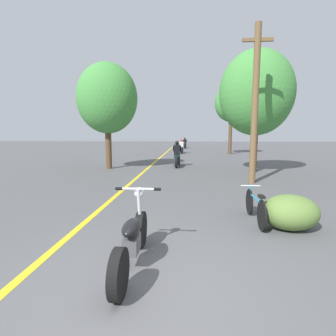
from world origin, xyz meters
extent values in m
plane|color=#515154|center=(0.00, 0.00, 0.00)|extent=(120.00, 120.00, 0.00)
cube|color=yellow|center=(-1.70, 12.57, 0.00)|extent=(0.14, 48.00, 0.01)
cylinder|color=brown|center=(2.94, 7.24, 2.91)|extent=(0.24, 0.24, 5.82)
cube|color=brown|center=(2.94, 7.24, 5.22)|extent=(1.10, 0.10, 0.12)
cylinder|color=#513A23|center=(3.71, 10.26, 1.35)|extent=(0.32, 0.32, 2.70)
ellipsoid|color=#42893D|center=(3.71, 10.26, 3.82)|extent=(3.52, 3.17, 4.05)
cylinder|color=#513A23|center=(4.36, 21.83, 1.85)|extent=(0.32, 0.32, 3.70)
ellipsoid|color=#42893D|center=(4.36, 21.83, 4.64)|extent=(2.95, 2.66, 3.40)
cylinder|color=#513A23|center=(-3.78, 10.93, 1.36)|extent=(0.32, 0.32, 2.71)
ellipsoid|color=#42893D|center=(-3.78, 10.93, 3.72)|extent=(3.19, 2.87, 3.67)
ellipsoid|color=#5B7A38|center=(2.50, 2.28, 0.35)|extent=(1.10, 0.88, 0.70)
cylinder|color=black|center=(-0.29, 1.28, 0.30)|extent=(0.12, 0.60, 0.60)
cylinder|color=black|center=(-0.29, -0.13, 0.30)|extent=(0.12, 0.60, 0.60)
ellipsoid|color=black|center=(-0.29, 0.57, 0.59)|extent=(0.24, 0.60, 0.19)
cube|color=#4C4C51|center=(-0.29, 0.57, 0.35)|extent=(0.20, 0.36, 0.24)
cylinder|color=silver|center=(-0.29, 1.19, 0.66)|extent=(0.06, 0.23, 0.74)
cylinder|color=silver|center=(-0.29, 1.10, 1.02)|extent=(0.61, 0.04, 0.04)
cylinder|color=black|center=(-0.60, 1.10, 1.02)|extent=(0.11, 0.05, 0.05)
cylinder|color=black|center=(0.01, 1.10, 1.02)|extent=(0.11, 0.05, 0.05)
sphere|color=silver|center=(-0.29, 1.19, 0.94)|extent=(0.17, 0.17, 0.17)
cylinder|color=black|center=(-0.14, 12.76, 0.34)|extent=(0.12, 0.68, 0.68)
cylinder|color=black|center=(-0.14, 11.37, 0.34)|extent=(0.12, 0.68, 0.68)
cube|color=#0C4723|center=(-0.14, 12.06, 0.52)|extent=(0.20, 0.89, 0.28)
cylinder|color=silver|center=(-0.14, 12.66, 1.03)|extent=(0.50, 0.03, 0.03)
cylinder|color=#282D3D|center=(-0.27, 12.01, 0.33)|extent=(0.11, 0.11, 0.66)
cylinder|color=#282D3D|center=(-0.01, 12.01, 0.33)|extent=(0.11, 0.11, 0.66)
cube|color=black|center=(-0.14, 12.04, 0.96)|extent=(0.34, 0.28, 0.62)
cylinder|color=black|center=(-0.34, 12.20, 1.02)|extent=(0.08, 0.49, 0.37)
cylinder|color=black|center=(0.06, 12.20, 1.02)|extent=(0.08, 0.49, 0.37)
sphere|color=black|center=(-0.14, 12.08, 1.37)|extent=(0.22, 0.22, 0.22)
cylinder|color=black|center=(-0.14, 23.07, 0.29)|extent=(0.12, 0.57, 0.57)
cylinder|color=black|center=(-0.14, 21.54, 0.29)|extent=(0.12, 0.57, 0.57)
cube|color=black|center=(-0.14, 22.30, 0.47)|extent=(0.20, 0.98, 0.28)
cylinder|color=silver|center=(-0.14, 22.97, 0.92)|extent=(0.50, 0.03, 0.03)
cylinder|color=slate|center=(-0.27, 22.25, 0.30)|extent=(0.11, 0.11, 0.61)
cylinder|color=slate|center=(-0.01, 22.25, 0.30)|extent=(0.11, 0.11, 0.61)
cube|color=silver|center=(-0.14, 22.28, 0.86)|extent=(0.34, 0.27, 0.52)
cylinder|color=silver|center=(-0.34, 22.44, 0.91)|extent=(0.08, 0.41, 0.32)
cylinder|color=silver|center=(0.06, 22.44, 0.91)|extent=(0.08, 0.41, 0.32)
sphere|color=#B21919|center=(-0.14, 22.32, 1.22)|extent=(0.23, 0.23, 0.23)
cylinder|color=black|center=(0.07, 31.86, 0.32)|extent=(0.12, 0.64, 0.64)
cylinder|color=black|center=(0.07, 30.31, 0.32)|extent=(0.12, 0.64, 0.64)
cube|color=black|center=(0.07, 31.08, 0.50)|extent=(0.20, 0.99, 0.28)
cylinder|color=silver|center=(0.07, 31.76, 0.99)|extent=(0.50, 0.03, 0.03)
cylinder|color=#38383D|center=(-0.06, 31.03, 0.32)|extent=(0.11, 0.11, 0.64)
cylinder|color=#38383D|center=(0.20, 31.03, 0.32)|extent=(0.11, 0.11, 0.64)
cube|color=black|center=(0.07, 31.06, 0.88)|extent=(0.34, 0.27, 0.52)
cylinder|color=black|center=(-0.13, 31.22, 0.93)|extent=(0.08, 0.41, 0.32)
cylinder|color=black|center=(0.27, 31.22, 0.93)|extent=(0.08, 0.41, 0.32)
sphere|color=black|center=(0.07, 31.10, 1.24)|extent=(0.23, 0.23, 0.23)
cylinder|color=black|center=(1.93, 3.23, 0.30)|extent=(0.04, 0.60, 0.60)
cylinder|color=black|center=(1.93, 2.18, 0.30)|extent=(0.04, 0.60, 0.60)
cylinder|color=#197FB2|center=(1.93, 2.70, 0.51)|extent=(0.04, 0.84, 0.04)
cylinder|color=#197FB2|center=(1.93, 2.26, 0.48)|extent=(0.03, 0.03, 0.36)
cube|color=black|center=(1.93, 2.26, 0.66)|extent=(0.10, 0.20, 0.05)
cylinder|color=#197FB2|center=(1.93, 3.18, 0.50)|extent=(0.03, 0.03, 0.39)
cylinder|color=silver|center=(1.93, 3.18, 0.69)|extent=(0.44, 0.03, 0.03)
camera|label=1|loc=(0.48, -2.88, 1.89)|focal=28.00mm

